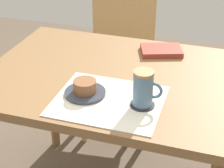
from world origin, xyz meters
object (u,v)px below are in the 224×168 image
pastry (85,86)px  coffee_mug (144,88)px  small_book (161,51)px  pastry_plate (85,93)px  dining_table (114,93)px  wooden_chair (120,57)px

pastry → coffee_mug: 0.22m
small_book → coffee_mug: bearing=-106.6°
pastry_plate → pastry: bearing=-90.0°
small_book → dining_table: bearing=-139.1°
coffee_mug → small_book: bearing=93.1°
wooden_chair → coffee_mug: 1.01m
pastry_plate → small_book: small_book is taller
wooden_chair → small_book: (0.32, -0.43, 0.28)m
dining_table → pastry_plate: pastry_plate is taller
dining_table → pastry_plate: (-0.05, -0.19, 0.10)m
pastry_plate → coffee_mug: 0.23m
wooden_chair → pastry: wooden_chair is taller
coffee_mug → pastry: bearing=177.9°
wooden_chair → dining_table: bearing=97.7°
small_book → pastry: bearing=-133.6°
dining_table → small_book: (0.14, 0.26, 0.10)m
pastry → wooden_chair: bearing=98.0°
coffee_mug → small_book: 0.46m
dining_table → pastry_plate: 0.22m
pastry_plate → dining_table: bearing=74.4°
pastry_plate → small_book: bearing=66.1°
dining_table → wooden_chair: 0.73m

